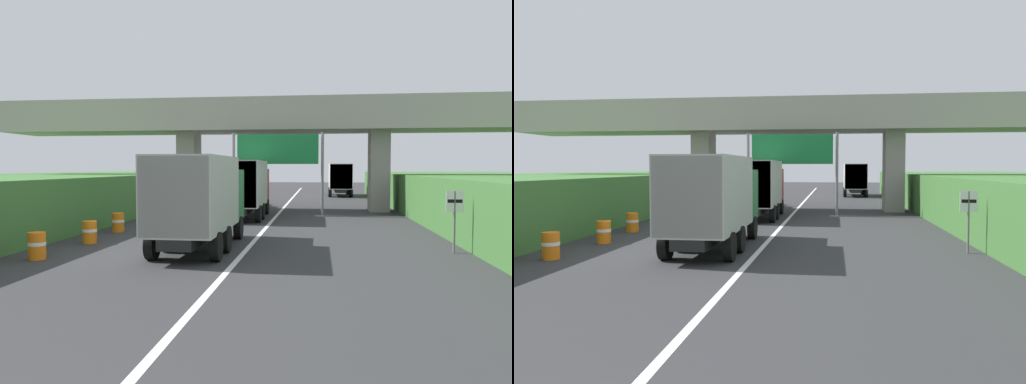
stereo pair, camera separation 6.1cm
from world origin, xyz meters
TOP-DOWN VIEW (x-y plane):
  - lane_centre_stripe at (0.00, 25.63)m, footprint 0.20×91.25m
  - overpass_bridge at (0.00, 32.03)m, footprint 40.00×4.80m
  - overhead_highway_sign at (0.00, 28.52)m, footprint 5.88×0.18m
  - speed_limit_sign at (7.40, 15.05)m, footprint 0.60×0.08m
  - truck_silver at (-5.24, 34.03)m, footprint 2.44×7.30m
  - truck_red at (-1.74, 26.15)m, footprint 2.44×7.30m
  - truck_green at (-1.71, 14.73)m, footprint 2.44×7.30m
  - truck_black at (4.86, 50.57)m, footprint 2.44×7.30m
  - car_orange at (-5.01, 43.36)m, footprint 1.86×4.10m
  - construction_barrel_2 at (-6.58, 12.06)m, footprint 0.57×0.57m
  - construction_barrel_3 at (-6.45, 15.57)m, footprint 0.57×0.57m
  - construction_barrel_4 at (-6.74, 19.08)m, footprint 0.57×0.57m

SIDE VIEW (x-z plane):
  - lane_centre_stripe at x=0.00m, z-range 0.00..0.01m
  - construction_barrel_2 at x=-6.58m, z-range 0.01..0.91m
  - construction_barrel_3 at x=-6.45m, z-range 0.01..0.91m
  - construction_barrel_4 at x=-6.74m, z-range 0.01..0.91m
  - car_orange at x=-5.01m, z-range 0.00..1.72m
  - speed_limit_sign at x=7.40m, z-range 0.36..2.59m
  - truck_silver at x=-5.24m, z-range 0.21..3.65m
  - truck_red at x=-1.74m, z-range 0.21..3.65m
  - truck_green at x=-1.71m, z-range 0.21..3.65m
  - truck_black at x=4.86m, z-range 0.21..3.65m
  - overhead_highway_sign at x=0.00m, z-range 1.25..6.51m
  - overpass_bridge at x=0.00m, z-range 1.97..9.74m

